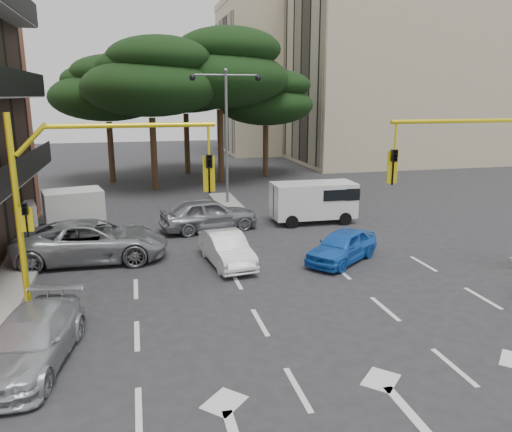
{
  "coord_description": "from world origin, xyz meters",
  "views": [
    {
      "loc": [
        -5.28,
        -12.99,
        6.46
      ],
      "look_at": [
        -0.56,
        6.4,
        1.6
      ],
      "focal_mm": 35.0,
      "sensor_mm": 36.0,
      "label": 1
    }
  ],
  "objects_px": {
    "signal_mast_left": "(82,186)",
    "car_silver_cross_a": "(92,241)",
    "car_silver_cross_b": "(209,214)",
    "signal_mast_right": "(489,170)",
    "car_blue_compact": "(342,246)",
    "box_truck_a": "(57,214)",
    "car_silver_wagon": "(31,340)",
    "van_white": "(313,202)",
    "car_white_hatch": "(227,249)",
    "street_lamp_center": "(226,113)"
  },
  "relations": [
    {
      "from": "signal_mast_right",
      "to": "car_silver_wagon",
      "type": "bearing_deg",
      "value": -168.86
    },
    {
      "from": "car_silver_wagon",
      "to": "van_white",
      "type": "relative_size",
      "value": 1.04
    },
    {
      "from": "signal_mast_right",
      "to": "car_blue_compact",
      "type": "relative_size",
      "value": 1.6
    },
    {
      "from": "car_blue_compact",
      "to": "car_silver_cross_a",
      "type": "xyz_separation_m",
      "value": [
        -9.62,
        2.45,
        0.18
      ]
    },
    {
      "from": "car_silver_cross_a",
      "to": "van_white",
      "type": "relative_size",
      "value": 1.38
    },
    {
      "from": "signal_mast_right",
      "to": "street_lamp_center",
      "type": "bearing_deg",
      "value": 115.91
    },
    {
      "from": "signal_mast_right",
      "to": "signal_mast_left",
      "type": "relative_size",
      "value": 1.0
    },
    {
      "from": "car_white_hatch",
      "to": "car_silver_cross_a",
      "type": "xyz_separation_m",
      "value": [
        -5.11,
        1.7,
        0.19
      ]
    },
    {
      "from": "signal_mast_left",
      "to": "car_white_hatch",
      "type": "height_order",
      "value": "signal_mast_left"
    },
    {
      "from": "car_silver_wagon",
      "to": "signal_mast_left",
      "type": "bearing_deg",
      "value": 77.61
    },
    {
      "from": "signal_mast_right",
      "to": "box_truck_a",
      "type": "xyz_separation_m",
      "value": [
        -15.77,
        9.13,
        -2.82
      ]
    },
    {
      "from": "signal_mast_right",
      "to": "car_blue_compact",
      "type": "distance_m",
      "value": 5.97
    },
    {
      "from": "signal_mast_left",
      "to": "car_silver_cross_a",
      "type": "bearing_deg",
      "value": 93.54
    },
    {
      "from": "car_silver_cross_b",
      "to": "box_truck_a",
      "type": "bearing_deg",
      "value": 75.74
    },
    {
      "from": "car_silver_cross_a",
      "to": "van_white",
      "type": "xyz_separation_m",
      "value": [
        10.66,
        3.78,
        0.25
      ]
    },
    {
      "from": "street_lamp_center",
      "to": "car_silver_cross_b",
      "type": "relative_size",
      "value": 1.65
    },
    {
      "from": "car_silver_wagon",
      "to": "car_silver_cross_b",
      "type": "height_order",
      "value": "car_silver_cross_b"
    },
    {
      "from": "car_white_hatch",
      "to": "car_blue_compact",
      "type": "distance_m",
      "value": 4.57
    },
    {
      "from": "street_lamp_center",
      "to": "van_white",
      "type": "height_order",
      "value": "street_lamp_center"
    },
    {
      "from": "car_white_hatch",
      "to": "van_white",
      "type": "distance_m",
      "value": 7.82
    },
    {
      "from": "car_white_hatch",
      "to": "car_silver_cross_b",
      "type": "relative_size",
      "value": 0.81
    },
    {
      "from": "signal_mast_right",
      "to": "car_silver_cross_b",
      "type": "height_order",
      "value": "signal_mast_right"
    },
    {
      "from": "van_white",
      "to": "signal_mast_left",
      "type": "bearing_deg",
      "value": -48.68
    },
    {
      "from": "car_white_hatch",
      "to": "car_silver_wagon",
      "type": "height_order",
      "value": "car_silver_wagon"
    },
    {
      "from": "signal_mast_right",
      "to": "street_lamp_center",
      "type": "height_order",
      "value": "street_lamp_center"
    },
    {
      "from": "signal_mast_left",
      "to": "car_silver_cross_b",
      "type": "xyz_separation_m",
      "value": [
        4.87,
        8.49,
        -3.08
      ]
    },
    {
      "from": "signal_mast_left",
      "to": "box_truck_a",
      "type": "relative_size",
      "value": 1.39
    },
    {
      "from": "signal_mast_right",
      "to": "street_lamp_center",
      "type": "relative_size",
      "value": 0.77
    },
    {
      "from": "car_silver_cross_a",
      "to": "car_silver_cross_b",
      "type": "distance_m",
      "value": 6.24
    },
    {
      "from": "signal_mast_right",
      "to": "car_blue_compact",
      "type": "xyz_separation_m",
      "value": [
        -4.3,
        2.56,
        -3.25
      ]
    },
    {
      "from": "car_silver_wagon",
      "to": "car_silver_cross_b",
      "type": "xyz_separation_m",
      "value": [
        6.07,
        11.41,
        0.16
      ]
    },
    {
      "from": "car_white_hatch",
      "to": "car_silver_cross_a",
      "type": "distance_m",
      "value": 5.39
    },
    {
      "from": "car_white_hatch",
      "to": "van_white",
      "type": "bearing_deg",
      "value": 37.62
    },
    {
      "from": "van_white",
      "to": "box_truck_a",
      "type": "distance_m",
      "value": 12.52
    },
    {
      "from": "signal_mast_left",
      "to": "signal_mast_right",
      "type": "bearing_deg",
      "value": 0.0
    },
    {
      "from": "street_lamp_center",
      "to": "car_silver_wagon",
      "type": "relative_size",
      "value": 1.76
    },
    {
      "from": "car_white_hatch",
      "to": "car_silver_cross_b",
      "type": "distance_m",
      "value": 5.19
    },
    {
      "from": "car_white_hatch",
      "to": "car_silver_wagon",
      "type": "distance_m",
      "value": 8.64
    },
    {
      "from": "car_silver_cross_b",
      "to": "box_truck_a",
      "type": "distance_m",
      "value": 7.07
    },
    {
      "from": "car_silver_cross_b",
      "to": "box_truck_a",
      "type": "xyz_separation_m",
      "value": [
        -7.04,
        0.64,
        0.26
      ]
    },
    {
      "from": "car_silver_wagon",
      "to": "box_truck_a",
      "type": "bearing_deg",
      "value": 104.51
    },
    {
      "from": "signal_mast_left",
      "to": "car_white_hatch",
      "type": "relative_size",
      "value": 1.58
    },
    {
      "from": "signal_mast_right",
      "to": "box_truck_a",
      "type": "relative_size",
      "value": 1.39
    },
    {
      "from": "signal_mast_right",
      "to": "van_white",
      "type": "relative_size",
      "value": 1.41
    },
    {
      "from": "signal_mast_right",
      "to": "street_lamp_center",
      "type": "distance_m",
      "value": 15.65
    },
    {
      "from": "car_silver_cross_b",
      "to": "signal_mast_right",
      "type": "bearing_deg",
      "value": -143.23
    },
    {
      "from": "box_truck_a",
      "to": "car_silver_cross_a",
      "type": "bearing_deg",
      "value": -169.24
    },
    {
      "from": "car_silver_cross_a",
      "to": "car_silver_cross_b",
      "type": "xyz_separation_m",
      "value": [
        5.18,
        3.48,
        -0.01
      ]
    },
    {
      "from": "car_white_hatch",
      "to": "box_truck_a",
      "type": "bearing_deg",
      "value": 133.05
    },
    {
      "from": "car_blue_compact",
      "to": "car_silver_cross_a",
      "type": "distance_m",
      "value": 9.92
    }
  ]
}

